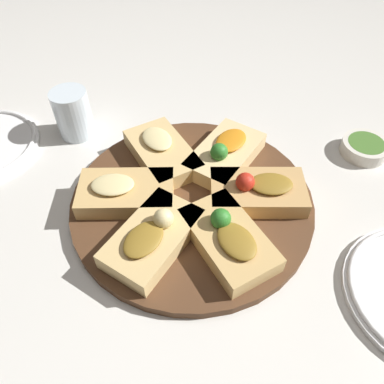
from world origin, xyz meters
name	(u,v)px	position (x,y,z in m)	size (l,w,h in m)	color
ground_plane	(192,204)	(0.00, 0.00, 0.00)	(3.00, 3.00, 0.00)	silver
serving_board	(192,201)	(0.00, 0.00, 0.01)	(0.40, 0.40, 0.02)	#51331E
focaccia_slice_0	(225,153)	(0.01, 0.11, 0.03)	(0.10, 0.16, 0.05)	#E5C689
focaccia_slice_1	(162,152)	(-0.09, 0.06, 0.03)	(0.18, 0.15, 0.04)	#DBB775
focaccia_slice_2	(125,192)	(-0.09, -0.06, 0.03)	(0.18, 0.15, 0.04)	tan
focaccia_slice_3	(153,237)	(-0.01, -0.11, 0.03)	(0.10, 0.16, 0.05)	#DBB775
focaccia_slice_4	(228,238)	(0.09, -0.06, 0.03)	(0.18, 0.15, 0.05)	tan
focaccia_slice_5	(258,191)	(0.09, 0.05, 0.03)	(0.18, 0.15, 0.05)	tan
water_glass	(73,114)	(-0.30, 0.05, 0.05)	(0.07, 0.07, 0.10)	silver
dipping_bowl	(365,147)	(0.22, 0.28, 0.01)	(0.09, 0.09, 0.03)	silver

